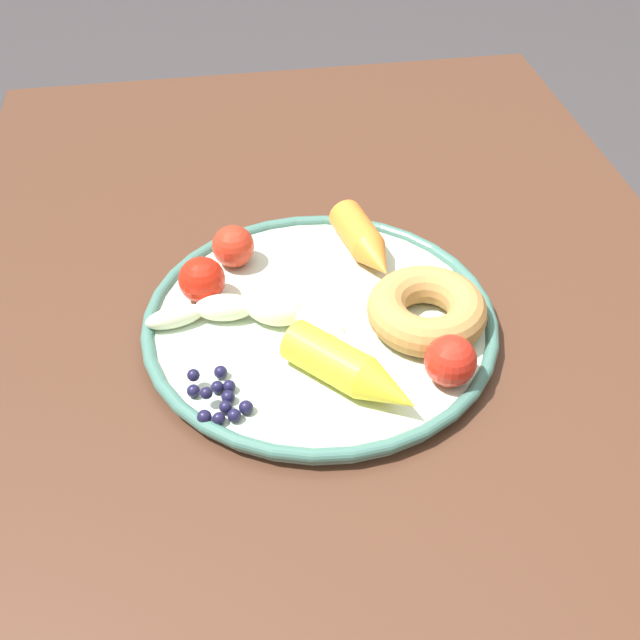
# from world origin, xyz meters

# --- Properties ---
(dining_table) EXTENTS (0.98, 0.72, 0.75)m
(dining_table) POSITION_xyz_m (0.00, 0.00, 0.64)
(dining_table) COLOR #4B2C1E
(dining_table) RESTS_ON ground_plane
(plate) EXTENTS (0.32, 0.32, 0.02)m
(plate) POSITION_xyz_m (0.05, -0.02, 0.76)
(plate) COLOR silver
(plate) RESTS_ON dining_table
(banana) EXTENTS (0.12, 0.20, 0.03)m
(banana) POSITION_xyz_m (0.05, -0.07, 0.77)
(banana) COLOR #E5EABE
(banana) RESTS_ON plate
(carrot_orange) EXTENTS (0.11, 0.05, 0.03)m
(carrot_orange) POSITION_xyz_m (-0.04, 0.04, 0.78)
(carrot_orange) COLOR orange
(carrot_orange) RESTS_ON plate
(carrot_yellow) EXTENTS (0.12, 0.11, 0.04)m
(carrot_yellow) POSITION_xyz_m (0.13, -0.01, 0.78)
(carrot_yellow) COLOR yellow
(carrot_yellow) RESTS_ON plate
(donut) EXTENTS (0.14, 0.14, 0.03)m
(donut) POSITION_xyz_m (0.07, 0.07, 0.78)
(donut) COLOR #B58245
(donut) RESTS_ON plate
(blueberry_pile) EXTENTS (0.06, 0.05, 0.02)m
(blueberry_pile) POSITION_xyz_m (0.13, -0.12, 0.77)
(blueberry_pile) COLOR #191638
(blueberry_pile) RESTS_ON plate
(tomato_near) EXTENTS (0.04, 0.04, 0.04)m
(tomato_near) POSITION_xyz_m (-0.00, -0.12, 0.78)
(tomato_near) COLOR red
(tomato_near) RESTS_ON plate
(tomato_mid) EXTENTS (0.04, 0.04, 0.04)m
(tomato_mid) POSITION_xyz_m (-0.05, -0.09, 0.78)
(tomato_mid) COLOR red
(tomato_mid) RESTS_ON plate
(tomato_far) EXTENTS (0.04, 0.04, 0.04)m
(tomato_far) POSITION_xyz_m (0.14, 0.07, 0.78)
(tomato_far) COLOR red
(tomato_far) RESTS_ON plate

